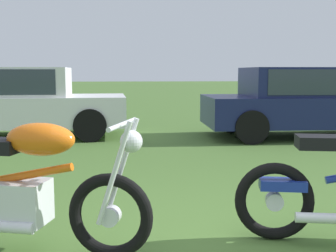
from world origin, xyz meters
The scene contains 3 objects.
motorcycle_orange centered at (-1.40, 0.32, 0.49)m, with size 2.01×0.86×1.02m.
car_white centered at (-2.93, 6.32, 0.80)m, with size 4.48×1.99×1.43m.
car_navy centered at (3.10, 5.84, 0.80)m, with size 4.35×1.92×1.43m.
Camera 1 is at (-0.60, -2.96, 1.34)m, focal length 47.26 mm.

